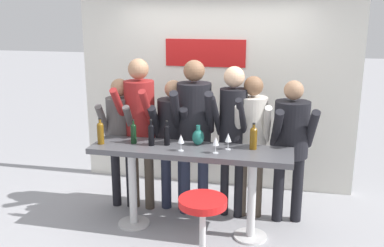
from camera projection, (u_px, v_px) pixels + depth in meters
ground_plane at (190, 230)px, 4.79m from camera, size 40.00×40.00×0.00m
back_wall at (214, 89)px, 5.82m from camera, size 3.76×0.12×2.71m
tasting_table at (190, 163)px, 4.59m from camera, size 2.16×0.54×0.97m
bar_stool at (203, 222)px, 3.97m from camera, size 0.47×0.47×0.72m
person_far_left at (121, 129)px, 5.15m from camera, size 0.43×0.53×1.61m
person_left at (140, 117)px, 5.06m from camera, size 0.44×0.57×1.86m
person_center_left at (174, 132)px, 5.09m from camera, size 0.47×0.54×1.61m
person_center at (194, 122)px, 4.92m from camera, size 0.52×0.63×1.86m
person_center_right at (233, 124)px, 4.85m from camera, size 0.42×0.56×1.79m
person_right at (252, 131)px, 4.87m from camera, size 0.43×0.55×1.69m
person_far_right at (291, 137)px, 4.76m from camera, size 0.52×0.61×1.66m
wine_bottle_0 at (151, 134)px, 4.61m from camera, size 0.07×0.07×0.29m
wine_bottle_1 at (253, 137)px, 4.48m from camera, size 0.08×0.08×0.29m
wine_bottle_2 at (133, 132)px, 4.68m from camera, size 0.06×0.06×0.27m
wine_bottle_3 at (100, 132)px, 4.66m from camera, size 0.07×0.07×0.29m
wine_bottle_4 at (167, 134)px, 4.62m from camera, size 0.06×0.06×0.27m
wine_glass_0 at (216, 141)px, 4.35m from camera, size 0.07×0.07×0.18m
wine_glass_1 at (228, 138)px, 4.47m from camera, size 0.07×0.07×0.18m
wine_glass_2 at (181, 139)px, 4.42m from camera, size 0.07×0.07×0.18m
decorative_vase at (198, 137)px, 4.64m from camera, size 0.13×0.13×0.22m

